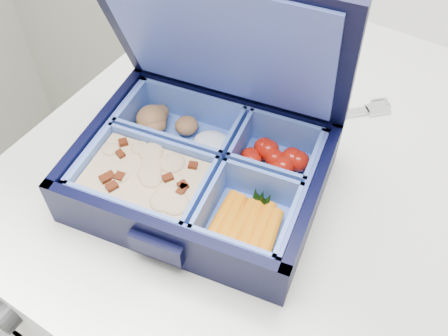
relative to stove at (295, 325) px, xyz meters
The scene contains 3 objects.
stove is the anchor object (origin of this frame).
bento_box 0.56m from the stove, 130.64° to the right, with size 0.25×0.20×0.06m, color black, non-canonical shape.
fork 0.51m from the stove, 145.84° to the left, with size 0.02×0.17×0.01m, color silver, non-canonical shape.
Camera 1 is at (-0.56, 1.25, 1.44)m, focal length 40.00 mm.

